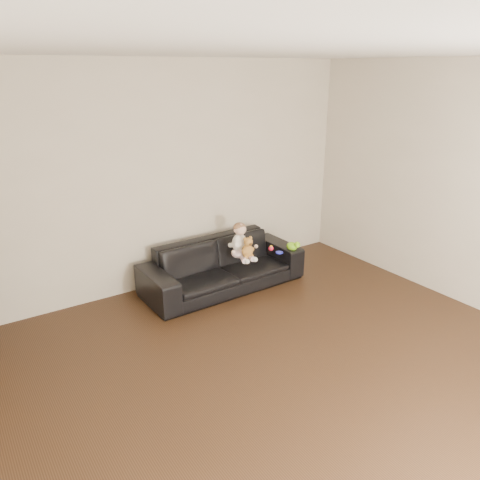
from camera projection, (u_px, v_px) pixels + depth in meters
floor at (323, 406)px, 3.66m from camera, size 5.50×5.50×0.00m
ceiling at (351, 48)px, 2.76m from camera, size 5.50×5.50×0.00m
wall_back at (164, 178)px, 5.36m from camera, size 5.00×0.00×5.00m
sofa at (223, 265)px, 5.56m from camera, size 1.95×0.79×0.56m
baby at (241, 243)px, 5.48m from camera, size 0.32×0.39×0.43m
teddy_bear at (248, 248)px, 5.39m from camera, size 0.15×0.15×0.25m
toy_green at (292, 246)px, 5.76m from camera, size 0.13×0.15×0.10m
toy_rattle at (271, 248)px, 5.74m from camera, size 0.06×0.06×0.06m
toy_blue_disc at (279, 252)px, 5.68m from camera, size 0.12×0.12×0.01m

